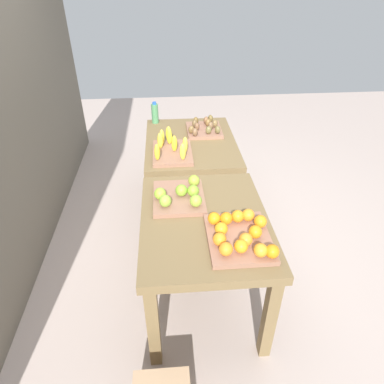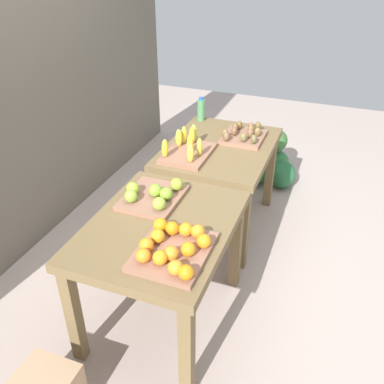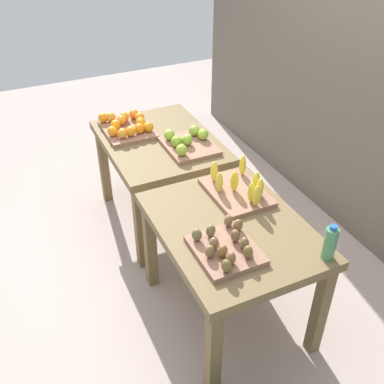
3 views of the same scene
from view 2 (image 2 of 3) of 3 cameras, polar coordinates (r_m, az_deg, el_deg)
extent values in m
plane|color=#B4A197|center=(3.28, 0.33, -9.57)|extent=(8.00, 8.00, 0.00)
cube|color=#665E51|center=(3.27, -23.51, 17.53)|extent=(4.40, 0.12, 3.00)
cube|color=brown|center=(2.43, -4.29, -4.92)|extent=(1.04, 0.80, 0.06)
cube|color=brown|center=(2.29, -0.73, -20.86)|extent=(0.07, 0.07, 0.69)
cube|color=brown|center=(2.91, 5.98, -7.20)|extent=(0.07, 0.07, 0.69)
cube|color=brown|center=(2.53, -15.78, -15.77)|extent=(0.07, 0.07, 0.69)
cube|color=brown|center=(3.10, -6.21, -4.40)|extent=(0.07, 0.07, 0.69)
cube|color=brown|center=(3.33, 3.77, 5.86)|extent=(1.04, 0.80, 0.06)
cube|color=brown|center=(3.06, 7.00, -5.00)|extent=(0.07, 0.07, 0.69)
cube|color=brown|center=(3.83, 10.53, 2.74)|extent=(0.07, 0.07, 0.69)
cube|color=brown|center=(3.25, -4.66, -2.47)|extent=(0.07, 0.07, 0.69)
cube|color=brown|center=(3.98, 0.92, 4.47)|extent=(0.07, 0.07, 0.69)
cube|color=#936751|center=(2.19, -2.57, -8.08)|extent=(0.44, 0.36, 0.03)
sphere|color=orange|center=(2.26, -2.70, -4.93)|extent=(0.11, 0.11, 0.08)
sphere|color=orange|center=(2.25, -0.84, -5.10)|extent=(0.11, 0.11, 0.08)
sphere|color=orange|center=(2.21, -4.69, -5.98)|extent=(0.10, 0.10, 0.08)
sphere|color=orange|center=(2.12, -0.52, -7.77)|extent=(0.11, 0.11, 0.08)
sphere|color=orange|center=(2.09, -6.65, -8.56)|extent=(0.11, 0.11, 0.08)
sphere|color=orange|center=(2.07, -4.34, -8.88)|extent=(0.08, 0.08, 0.08)
sphere|color=orange|center=(2.16, -6.21, -7.16)|extent=(0.10, 0.10, 0.08)
sphere|color=orange|center=(2.29, -4.31, -4.45)|extent=(0.11, 0.11, 0.08)
sphere|color=orange|center=(1.99, -0.82, -10.86)|extent=(0.11, 0.11, 0.08)
sphere|color=orange|center=(2.17, 1.63, -6.66)|extent=(0.10, 0.10, 0.08)
sphere|color=orange|center=(2.02, -2.26, -10.22)|extent=(0.09, 0.09, 0.08)
sphere|color=orange|center=(2.23, 0.79, -5.37)|extent=(0.10, 0.10, 0.08)
sphere|color=orange|center=(2.10, -2.84, -8.29)|extent=(0.11, 0.11, 0.08)
cube|color=#936751|center=(2.62, -5.34, -0.76)|extent=(0.40, 0.34, 0.03)
sphere|color=#91B63B|center=(2.46, -4.46, -1.58)|extent=(0.11, 0.11, 0.08)
sphere|color=#8CB53C|center=(2.55, -8.29, -0.55)|extent=(0.09, 0.09, 0.08)
sphere|color=#83B031|center=(2.55, -3.53, -0.23)|extent=(0.08, 0.08, 0.08)
sphere|color=#96B135|center=(2.64, -2.11, 1.06)|extent=(0.11, 0.11, 0.08)
sphere|color=#93BF37|center=(2.62, -8.06, 0.49)|extent=(0.11, 0.11, 0.08)
sphere|color=#86B734|center=(2.59, -5.01, 0.22)|extent=(0.11, 0.11, 0.08)
cube|color=#936751|center=(3.15, -0.55, 5.28)|extent=(0.44, 0.32, 0.03)
ellipsoid|color=yellow|center=(3.25, -1.10, 7.76)|extent=(0.06, 0.05, 0.14)
ellipsoid|color=yellow|center=(3.10, -0.27, 6.61)|extent=(0.06, 0.06, 0.14)
ellipsoid|color=yellow|center=(3.28, 0.24, 8.01)|extent=(0.04, 0.05, 0.14)
ellipsoid|color=yellow|center=(3.05, 1.04, 6.13)|extent=(0.06, 0.05, 0.14)
ellipsoid|color=yellow|center=(2.96, -0.22, 5.27)|extent=(0.05, 0.06, 0.14)
ellipsoid|color=yellow|center=(3.04, -3.69, 5.94)|extent=(0.07, 0.06, 0.14)
ellipsoid|color=yellow|center=(3.24, 0.02, 7.69)|extent=(0.06, 0.07, 0.14)
ellipsoid|color=yellow|center=(3.19, -1.80, 7.35)|extent=(0.06, 0.06, 0.14)
cube|color=#936751|center=(3.44, 7.02, 7.41)|extent=(0.36, 0.32, 0.03)
ellipsoid|color=brown|center=(3.39, 7.96, 7.90)|extent=(0.07, 0.07, 0.07)
ellipsoid|color=brown|center=(3.51, 8.05, 8.78)|extent=(0.07, 0.07, 0.07)
ellipsoid|color=brown|center=(3.41, 5.78, 8.20)|extent=(0.06, 0.05, 0.07)
ellipsoid|color=brown|center=(3.45, 8.01, 8.37)|extent=(0.07, 0.07, 0.07)
ellipsoid|color=brown|center=(3.48, 5.91, 8.69)|extent=(0.07, 0.07, 0.07)
ellipsoid|color=brown|center=(3.42, 8.89, 8.06)|extent=(0.07, 0.07, 0.07)
ellipsoid|color=brown|center=(3.54, 8.94, 8.88)|extent=(0.07, 0.06, 0.07)
ellipsoid|color=brown|center=(3.36, 4.52, 7.92)|extent=(0.05, 0.06, 0.07)
ellipsoid|color=brown|center=(3.31, 4.72, 7.48)|extent=(0.07, 0.07, 0.07)
ellipsoid|color=brown|center=(3.29, 8.39, 7.13)|extent=(0.07, 0.07, 0.07)
ellipsoid|color=brown|center=(3.53, 6.45, 9.01)|extent=(0.06, 0.05, 0.07)
ellipsoid|color=brown|center=(3.31, 6.99, 7.37)|extent=(0.06, 0.07, 0.07)
cylinder|color=#4C8C59|center=(3.76, 1.24, 11.07)|extent=(0.07, 0.07, 0.19)
cylinder|color=blue|center=(3.72, 1.26, 12.58)|extent=(0.04, 0.04, 0.02)
ellipsoid|color=#32743C|center=(4.44, 11.04, 3.93)|extent=(0.41, 0.42, 0.28)
ellipsoid|color=#25692B|center=(4.26, 8.26, 2.79)|extent=(0.39, 0.40, 0.26)
ellipsoid|color=#246337|center=(4.25, 12.12, 2.37)|extent=(0.32, 0.28, 0.26)
ellipsoid|color=#356930|center=(4.34, 11.37, 6.84)|extent=(0.27, 0.22, 0.22)
camera|label=1|loc=(1.08, -66.36, 9.41)|focal=32.11mm
camera|label=3|loc=(4.58, 27.26, 31.28)|focal=42.13mm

